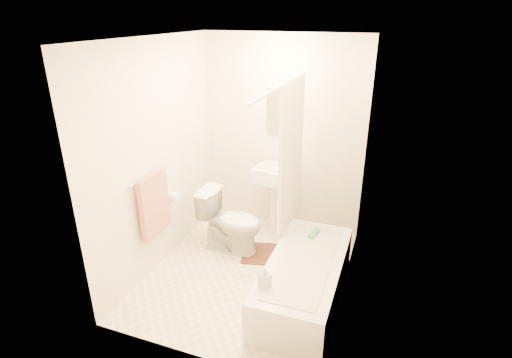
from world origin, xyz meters
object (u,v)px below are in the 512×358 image
(sink, at_px, (276,197))
(bathtub, at_px, (304,280))
(bath_mat, at_px, (269,254))
(soap_bottle, at_px, (265,277))
(toilet, at_px, (231,222))

(sink, bearing_deg, bathtub, -51.57)
(bathtub, distance_m, bath_mat, 0.85)
(sink, relative_size, bath_mat, 1.62)
(bath_mat, xyz_separation_m, soap_bottle, (0.33, -1.09, 0.52))
(toilet, height_order, bathtub, toilet)
(sink, xyz_separation_m, soap_bottle, (0.41, -1.64, 0.05))
(bathtub, xyz_separation_m, soap_bottle, (-0.24, -0.49, 0.31))
(bathtub, height_order, bath_mat, bathtub)
(toilet, relative_size, soap_bottle, 3.87)
(toilet, distance_m, sink, 0.70)
(sink, distance_m, bath_mat, 0.73)
(bathtub, height_order, soap_bottle, soap_bottle)
(toilet, xyz_separation_m, sink, (0.36, 0.58, 0.11))
(toilet, bearing_deg, soap_bottle, -140.36)
(toilet, height_order, soap_bottle, toilet)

